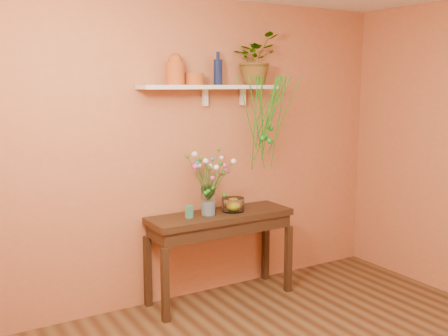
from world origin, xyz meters
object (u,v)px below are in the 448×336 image
at_px(bouquet, 208,170).
at_px(blue_bottle, 218,72).
at_px(glass_bowl, 233,205).
at_px(sideboard, 220,226).
at_px(spider_plant, 255,59).
at_px(terracotta_jug, 175,70).
at_px(glass_vase, 208,202).

bearing_deg(bouquet, blue_bottle, 36.23).
relative_size(bouquet, glass_bowl, 2.32).
bearing_deg(blue_bottle, sideboard, -110.94).
bearing_deg(sideboard, spider_plant, 15.11).
height_order(sideboard, blue_bottle, blue_bottle).
distance_m(terracotta_jug, blue_bottle, 0.43).
xyz_separation_m(blue_bottle, bouquet, (-0.17, -0.12, -0.85)).
bearing_deg(spider_plant, bouquet, -166.97).
distance_m(spider_plant, glass_bowl, 1.35).
bearing_deg(glass_bowl, bouquet, -176.74).
bearing_deg(terracotta_jug, sideboard, -11.45).
height_order(terracotta_jug, blue_bottle, blue_bottle).
height_order(terracotta_jug, glass_bowl, terracotta_jug).
bearing_deg(glass_vase, blue_bottle, 34.18).
bearing_deg(glass_vase, terracotta_jug, 163.11).
bearing_deg(blue_bottle, terracotta_jug, -175.54).
relative_size(sideboard, bouquet, 2.79).
xyz_separation_m(sideboard, spider_plant, (0.44, 0.12, 1.48)).
bearing_deg(blue_bottle, bouquet, -143.77).
distance_m(sideboard, glass_bowl, 0.22).
height_order(terracotta_jug, bouquet, terracotta_jug).
relative_size(sideboard, glass_bowl, 6.46).
bearing_deg(terracotta_jug, blue_bottle, 4.46).
relative_size(sideboard, terracotta_jug, 5.13).
relative_size(terracotta_jug, blue_bottle, 0.90).
bearing_deg(terracotta_jug, glass_bowl, -8.31).
relative_size(spider_plant, glass_bowl, 2.29).
bearing_deg(sideboard, bouquet, -174.37).
relative_size(terracotta_jug, spider_plant, 0.55).
height_order(spider_plant, glass_bowl, spider_plant).
height_order(terracotta_jug, spider_plant, spider_plant).
bearing_deg(bouquet, terracotta_jug, 160.73).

